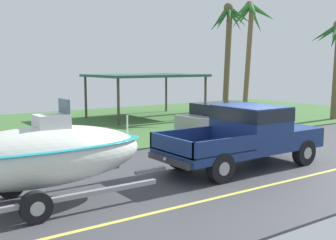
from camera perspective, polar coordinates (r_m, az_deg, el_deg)
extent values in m
cube|color=#424247|center=(13.64, 12.98, -5.88)|extent=(36.00, 8.00, 0.06)
cube|color=#3D6633|center=(22.41, -8.29, -0.51)|extent=(36.00, 14.00, 0.11)
cube|color=#DBCC4C|center=(12.54, 19.12, -7.13)|extent=(34.20, 0.12, 0.01)
cube|color=navy|center=(12.80, 10.00, -3.66)|extent=(5.26, 2.03, 0.22)
cube|color=navy|center=(14.13, 15.49, -1.54)|extent=(1.47, 2.03, 0.38)
cube|color=navy|center=(12.94, 11.23, -0.55)|extent=(1.58, 2.03, 1.12)
cube|color=black|center=(12.90, 11.26, 0.92)|extent=(1.60, 2.05, 0.38)
cube|color=#112047|center=(11.76, 4.72, -3.91)|extent=(2.21, 2.03, 0.04)
cube|color=navy|center=(12.48, 1.88, -2.27)|extent=(2.21, 0.08, 0.45)
cube|color=navy|center=(11.00, 7.97, -3.66)|extent=(2.21, 0.08, 0.45)
cube|color=navy|center=(11.09, 0.48, -3.50)|extent=(0.08, 2.03, 0.45)
cube|color=#333338|center=(11.11, 0.06, -5.56)|extent=(0.12, 1.83, 0.16)
sphere|color=#B2B2B7|center=(11.04, -0.46, -5.38)|extent=(0.10, 0.10, 0.10)
cylinder|color=black|center=(14.74, 12.54, -3.16)|extent=(0.80, 0.28, 0.80)
cylinder|color=#9E9EA3|center=(14.74, 12.54, -3.16)|extent=(0.36, 0.29, 0.36)
cylinder|color=black|center=(13.61, 18.14, -4.24)|extent=(0.80, 0.28, 0.80)
cylinder|color=#9E9EA3|center=(13.61, 18.14, -4.24)|extent=(0.36, 0.29, 0.36)
cylinder|color=black|center=(12.47, 1.66, -4.92)|extent=(0.80, 0.28, 0.80)
cylinder|color=#9E9EA3|center=(12.47, 1.66, -4.92)|extent=(0.36, 0.29, 0.36)
cylinder|color=black|center=(11.11, 7.24, -6.53)|extent=(0.80, 0.28, 0.80)
cylinder|color=#9E9EA3|center=(11.11, 7.24, -6.53)|extent=(0.36, 0.29, 0.36)
cube|color=gray|center=(10.85, -2.43, -6.92)|extent=(0.90, 0.10, 0.08)
cube|color=gray|center=(10.54, -18.26, -7.73)|extent=(4.70, 0.12, 0.10)
cube|color=gray|center=(8.88, -14.85, -10.45)|extent=(4.70, 0.12, 0.10)
cylinder|color=black|center=(10.50, -20.83, -8.24)|extent=(0.64, 0.22, 0.64)
cylinder|color=#9E9EA3|center=(10.50, -20.83, -8.24)|extent=(0.29, 0.23, 0.29)
cylinder|color=black|center=(8.71, -17.66, -11.34)|extent=(0.64, 0.22, 0.64)
cylinder|color=#9E9EA3|center=(8.71, -17.66, -11.34)|extent=(0.29, 0.23, 0.29)
ellipsoid|color=silver|center=(9.53, -16.87, -4.84)|extent=(4.75, 1.70, 1.33)
ellipsoid|color=teal|center=(9.48, -16.92, -3.46)|extent=(4.85, 1.73, 0.12)
cube|color=silver|center=(9.50, -15.64, -1.20)|extent=(0.70, 0.60, 0.65)
cube|color=slate|center=(9.54, -14.04, 1.76)|extent=(0.06, 0.56, 0.36)
cylinder|color=silver|center=(10.28, -5.58, -0.74)|extent=(0.04, 0.04, 0.50)
cube|color=#99999E|center=(19.50, 8.02, -0.10)|extent=(4.64, 1.87, 0.70)
cube|color=black|center=(19.28, 7.54, 1.61)|extent=(2.60, 1.72, 0.50)
cylinder|color=black|center=(21.21, 9.59, -0.07)|extent=(0.66, 0.22, 0.66)
cylinder|color=#9E9EA3|center=(21.21, 9.59, -0.07)|extent=(0.30, 0.23, 0.30)
cylinder|color=black|center=(20.05, 12.96, -0.59)|extent=(0.66, 0.22, 0.66)
cylinder|color=#9E9EA3|center=(20.05, 12.96, -0.59)|extent=(0.30, 0.23, 0.30)
cylinder|color=black|center=(19.16, 2.82, -0.78)|extent=(0.66, 0.22, 0.66)
cylinder|color=#9E9EA3|center=(19.16, 2.82, -0.78)|extent=(0.30, 0.23, 0.30)
cylinder|color=black|center=(17.86, 6.13, -1.41)|extent=(0.66, 0.22, 0.66)
cylinder|color=#9E9EA3|center=(17.86, 6.13, -1.41)|extent=(0.30, 0.23, 0.30)
cylinder|color=#4C4238|center=(27.64, -0.25, 3.62)|extent=(0.14, 0.14, 2.44)
cylinder|color=#4C4238|center=(24.42, 5.15, 3.08)|extent=(0.14, 0.14, 2.44)
cylinder|color=#4C4238|center=(24.85, -11.21, 3.04)|extent=(0.14, 0.14, 2.44)
cylinder|color=#4C4238|center=(21.22, -6.82, 2.40)|extent=(0.14, 0.14, 2.44)
cube|color=#2D5647|center=(24.32, -3.12, 6.12)|extent=(6.23, 4.54, 0.14)
cylinder|color=brown|center=(28.68, 8.15, 8.14)|extent=(0.40, 0.72, 6.91)
cone|color=#286028|center=(29.44, 9.50, 13.70)|extent=(1.87, 0.32, 1.42)
cone|color=#286028|center=(29.51, 8.32, 13.91)|extent=(1.39, 1.38, 1.29)
cone|color=#286028|center=(29.35, 7.46, 13.51)|extent=(0.42, 1.52, 1.62)
cone|color=#286028|center=(28.84, 7.06, 13.52)|extent=(1.34, 1.26, 1.74)
cone|color=#286028|center=(28.49, 7.49, 13.80)|extent=(1.34, 0.41, 1.53)
cone|color=#286028|center=(28.20, 8.40, 14.16)|extent=(1.19, 1.42, 1.26)
cone|color=#286028|center=(28.44, 9.13, 13.48)|extent=(0.39, 1.43, 1.79)
cone|color=#286028|center=(28.74, 9.76, 13.98)|extent=(1.31, 1.60, 1.34)
sphere|color=brown|center=(28.93, 8.28, 14.99)|extent=(0.64, 0.64, 0.64)
cone|color=#286028|center=(25.98, 21.90, 10.55)|extent=(1.22, 1.39, 1.48)
cone|color=#286028|center=(25.71, 20.65, 11.04)|extent=(0.64, 1.75, 1.10)
cone|color=#286028|center=(25.21, 21.08, 11.03)|extent=(1.32, 1.06, 1.18)
cone|color=#286028|center=(24.58, 21.96, 11.18)|extent=(1.91, 1.09, 1.20)
cylinder|color=brown|center=(25.96, 10.92, 7.91)|extent=(0.30, 0.74, 6.67)
cone|color=#387A38|center=(26.53, 11.92, 13.34)|extent=(1.41, 0.36, 1.79)
cone|color=#387A38|center=(26.90, 10.41, 13.99)|extent=(1.11, 1.83, 1.30)
cone|color=#387A38|center=(26.18, 9.95, 13.82)|extent=(1.11, 1.26, 1.53)
cone|color=#387A38|center=(25.70, 10.16, 14.59)|extent=(1.46, 0.50, 1.07)
cone|color=#387A38|center=(25.53, 11.54, 14.58)|extent=(1.10, 1.55, 1.10)
cone|color=#387A38|center=(25.97, 12.71, 14.20)|extent=(1.23, 1.69, 1.29)
sphere|color=brown|center=(26.20, 11.11, 15.21)|extent=(0.49, 0.49, 0.49)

